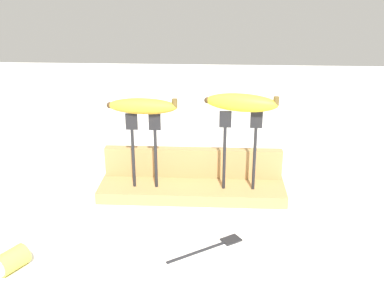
{
  "coord_description": "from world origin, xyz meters",
  "views": [
    {
      "loc": [
        0.05,
        -0.97,
        0.5
      ],
      "look_at": [
        0.0,
        0.0,
        0.13
      ],
      "focal_mm": 43.77,
      "sensor_mm": 36.0,
      "label": 1
    }
  ],
  "objects_px": {
    "banana_raised_right": "(242,103)",
    "fork_fallen_near": "(215,245)",
    "fork_stand_left": "(144,144)",
    "banana_raised_left": "(142,106)",
    "banana_chunk_near": "(11,260)",
    "fork_stand_right": "(240,144)"
  },
  "relations": [
    {
      "from": "banana_raised_right",
      "to": "fork_fallen_near",
      "type": "height_order",
      "value": "banana_raised_right"
    },
    {
      "from": "banana_raised_left",
      "to": "fork_fallen_near",
      "type": "distance_m",
      "value": 0.33
    },
    {
      "from": "banana_raised_right",
      "to": "fork_fallen_near",
      "type": "xyz_separation_m",
      "value": [
        -0.05,
        -0.19,
        -0.22
      ]
    },
    {
      "from": "fork_stand_left",
      "to": "fork_fallen_near",
      "type": "xyz_separation_m",
      "value": [
        0.16,
        -0.19,
        -0.13
      ]
    },
    {
      "from": "banana_raised_right",
      "to": "banana_chunk_near",
      "type": "xyz_separation_m",
      "value": [
        -0.4,
        -0.28,
        -0.21
      ]
    },
    {
      "from": "banana_raised_left",
      "to": "fork_fallen_near",
      "type": "bearing_deg",
      "value": -50.66
    },
    {
      "from": "fork_fallen_near",
      "to": "banana_chunk_near",
      "type": "relative_size",
      "value": 2.17
    },
    {
      "from": "banana_raised_left",
      "to": "banana_chunk_near",
      "type": "distance_m",
      "value": 0.4
    },
    {
      "from": "banana_raised_right",
      "to": "fork_stand_left",
      "type": "bearing_deg",
      "value": -180.0
    },
    {
      "from": "fork_stand_left",
      "to": "banana_raised_left",
      "type": "bearing_deg",
      "value": 176.93
    },
    {
      "from": "fork_stand_right",
      "to": "banana_chunk_near",
      "type": "distance_m",
      "value": 0.51
    },
    {
      "from": "banana_raised_left",
      "to": "banana_chunk_near",
      "type": "height_order",
      "value": "banana_raised_left"
    },
    {
      "from": "banana_raised_left",
      "to": "banana_raised_right",
      "type": "distance_m",
      "value": 0.21
    },
    {
      "from": "fork_stand_left",
      "to": "banana_raised_right",
      "type": "xyz_separation_m",
      "value": [
        0.21,
        0.0,
        0.1
      ]
    },
    {
      "from": "fork_stand_right",
      "to": "fork_fallen_near",
      "type": "relative_size",
      "value": 1.28
    },
    {
      "from": "fork_stand_left",
      "to": "fork_stand_right",
      "type": "distance_m",
      "value": 0.21
    },
    {
      "from": "fork_stand_right",
      "to": "banana_raised_left",
      "type": "bearing_deg",
      "value": 180.0
    },
    {
      "from": "fork_stand_left",
      "to": "fork_stand_right",
      "type": "relative_size",
      "value": 0.95
    },
    {
      "from": "banana_raised_right",
      "to": "banana_chunk_near",
      "type": "distance_m",
      "value": 0.54
    },
    {
      "from": "fork_stand_right",
      "to": "banana_raised_right",
      "type": "bearing_deg",
      "value": 167.76
    },
    {
      "from": "fork_stand_left",
      "to": "banana_raised_left",
      "type": "distance_m",
      "value": 0.09
    },
    {
      "from": "banana_chunk_near",
      "to": "banana_raised_right",
      "type": "bearing_deg",
      "value": 35.13
    }
  ]
}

